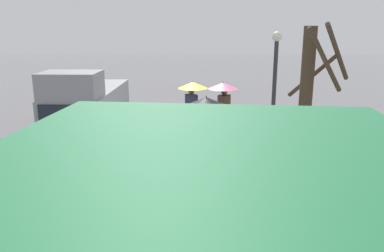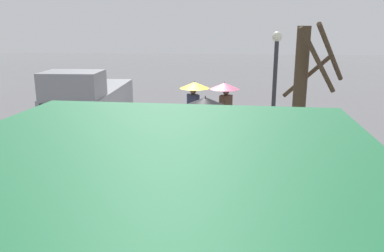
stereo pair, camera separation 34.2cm
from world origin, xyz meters
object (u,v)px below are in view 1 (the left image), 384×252
at_px(hand_dolly_boxes, 176,137).
at_px(pedestrian_pink_side, 223,97).
at_px(street_lamp, 274,85).
at_px(bare_tree_near, 305,129).
at_px(pedestrian_black_side, 192,97).
at_px(cargo_van_parked_right, 88,106).
at_px(pedestrian_white_side, 207,116).
at_px(shopping_cart_vendor, 204,137).

height_order(hand_dolly_boxes, pedestrian_pink_side, pedestrian_pink_side).
xyz_separation_m(pedestrian_pink_side, street_lamp, (-1.42, 2.18, 0.79)).
bearing_deg(bare_tree_near, pedestrian_black_side, -68.15).
relative_size(cargo_van_parked_right, bare_tree_near, 1.33).
bearing_deg(hand_dolly_boxes, pedestrian_pink_side, -136.04).
bearing_deg(pedestrian_black_side, street_lamp, 138.20).
distance_m(cargo_van_parked_right, pedestrian_pink_side, 4.97).
relative_size(pedestrian_white_side, street_lamp, 0.56).
bearing_deg(hand_dolly_boxes, cargo_van_parked_right, -26.01).
distance_m(shopping_cart_vendor, pedestrian_pink_side, 1.91).
height_order(shopping_cart_vendor, pedestrian_white_side, pedestrian_white_side).
distance_m(cargo_van_parked_right, street_lamp, 6.92).
xyz_separation_m(shopping_cart_vendor, bare_tree_near, (-2.06, 4.74, 1.57)).
height_order(pedestrian_pink_side, street_lamp, street_lamp).
distance_m(cargo_van_parked_right, pedestrian_black_side, 3.87).
xyz_separation_m(hand_dolly_boxes, pedestrian_pink_side, (-1.51, -1.45, 1.05)).
xyz_separation_m(shopping_cart_vendor, hand_dolly_boxes, (0.88, -0.05, -0.03)).
height_order(cargo_van_parked_right, shopping_cart_vendor, cargo_van_parked_right).
bearing_deg(pedestrian_black_side, hand_dolly_boxes, 75.13).
xyz_separation_m(hand_dolly_boxes, street_lamp, (-2.93, 0.73, 1.83)).
xyz_separation_m(cargo_van_parked_right, shopping_cart_vendor, (-4.33, 1.73, -0.61)).
xyz_separation_m(pedestrian_pink_side, pedestrian_black_side, (1.10, -0.08, 0.00)).
distance_m(pedestrian_pink_side, pedestrian_black_side, 1.10).
height_order(hand_dolly_boxes, street_lamp, street_lamp).
bearing_deg(street_lamp, cargo_van_parked_right, -20.67).
distance_m(bare_tree_near, street_lamp, 4.07).
height_order(shopping_cart_vendor, street_lamp, street_lamp).
xyz_separation_m(cargo_van_parked_right, hand_dolly_boxes, (-3.44, 1.68, -0.64)).
bearing_deg(pedestrian_pink_side, bare_tree_near, 102.94).
bearing_deg(bare_tree_near, hand_dolly_boxes, -58.45).
xyz_separation_m(pedestrian_black_side, street_lamp, (-2.52, 2.26, 0.79)).
bearing_deg(bare_tree_near, pedestrian_white_side, -59.93).
bearing_deg(bare_tree_near, pedestrian_pink_side, -77.06).
relative_size(shopping_cart_vendor, hand_dolly_boxes, 0.77).
xyz_separation_m(shopping_cart_vendor, street_lamp, (-2.05, 0.68, 1.80)).
relative_size(pedestrian_pink_side, pedestrian_black_side, 1.00).
relative_size(pedestrian_pink_side, pedestrian_white_side, 1.00).
bearing_deg(pedestrian_white_side, pedestrian_black_side, -78.53).
xyz_separation_m(pedestrian_black_side, pedestrian_white_side, (-0.61, 2.99, -0.01)).
height_order(cargo_van_parked_right, pedestrian_white_side, cargo_van_parked_right).
height_order(shopping_cart_vendor, pedestrian_pink_side, pedestrian_pink_side).
xyz_separation_m(pedestrian_black_side, bare_tree_near, (-2.53, 6.32, 0.56)).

